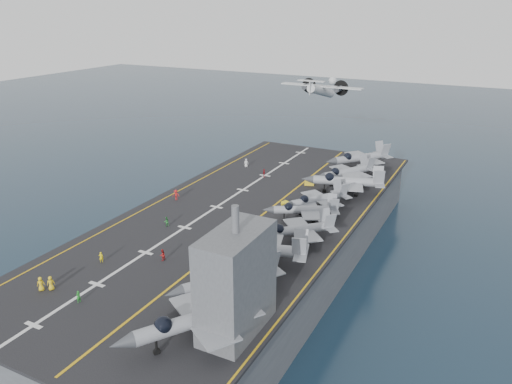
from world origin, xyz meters
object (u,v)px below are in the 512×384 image
at_px(fighter_jet_0, 196,318).
at_px(tow_cart_a, 204,273).
at_px(island_superstructure, 236,270).
at_px(transport_plane, 321,91).

xyz_separation_m(fighter_jet_0, tow_cart_a, (-6.63, 11.79, -2.22)).
distance_m(island_superstructure, fighter_jet_0, 6.68).
distance_m(island_superstructure, transport_plane, 83.21).
distance_m(tow_cart_a, transport_plane, 74.45).
xyz_separation_m(island_superstructure, transport_plane, (-20.12, 80.50, 6.24)).
relative_size(fighter_jet_0, transport_plane, 0.88).
bearing_deg(island_superstructure, tow_cart_a, 140.04).
bearing_deg(island_superstructure, fighter_jet_0, -127.23).
bearing_deg(island_superstructure, transport_plane, 104.04).
distance_m(fighter_jet_0, transport_plane, 86.73).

